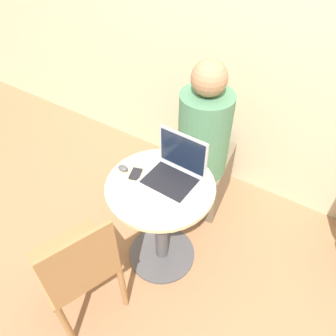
% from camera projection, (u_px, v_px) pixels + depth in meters
% --- Properties ---
extents(ground_plane, '(12.00, 12.00, 0.00)m').
position_uv_depth(ground_plane, '(162.00, 254.00, 2.32)').
color(ground_plane, '#9E704C').
extents(back_wall, '(7.00, 0.05, 2.60)m').
position_uv_depth(back_wall, '(247.00, 21.00, 2.05)').
color(back_wall, beige).
rests_on(back_wall, ground_plane).
extents(round_table, '(0.62, 0.62, 0.71)m').
position_uv_depth(round_table, '(161.00, 214.00, 2.01)').
color(round_table, '#4C4C51').
rests_on(round_table, ground_plane).
extents(laptop, '(0.32, 0.27, 0.27)m').
position_uv_depth(laptop, '(174.00, 172.00, 1.83)').
color(laptop, '#B7B7BC').
rests_on(laptop, round_table).
extents(cell_phone, '(0.08, 0.10, 0.02)m').
position_uv_depth(cell_phone, '(136.00, 174.00, 1.88)').
color(cell_phone, black).
rests_on(cell_phone, round_table).
extents(computer_mouse, '(0.06, 0.04, 0.03)m').
position_uv_depth(computer_mouse, '(123.00, 168.00, 1.91)').
color(computer_mouse, '#4C4C51').
rests_on(computer_mouse, round_table).
extents(chair_empty, '(0.52, 0.52, 0.86)m').
position_uv_depth(chair_empty, '(79.00, 269.00, 1.75)').
color(chair_empty, '#9E7042').
rests_on(chair_empty, ground_plane).
extents(person_seated, '(0.39, 0.55, 1.24)m').
position_uv_depth(person_seated, '(205.00, 153.00, 2.32)').
color(person_seated, brown).
rests_on(person_seated, ground_plane).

